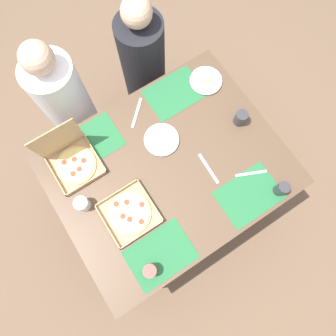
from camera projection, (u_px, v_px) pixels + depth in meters
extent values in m
plane|color=brown|center=(168.00, 192.00, 2.53)|extent=(6.00, 6.00, 0.00)
cylinder|color=#3F3328|center=(129.00, 293.00, 1.99)|extent=(0.07, 0.07, 0.72)
cylinder|color=#3F3328|center=(278.00, 191.00, 2.17)|extent=(0.07, 0.07, 0.72)
cylinder|color=#3F3328|center=(60.00, 173.00, 2.20)|extent=(0.07, 0.07, 0.72)
cylinder|color=#3F3328|center=(201.00, 90.00, 2.39)|extent=(0.07, 0.07, 0.72)
cube|color=brown|center=(168.00, 169.00, 1.83)|extent=(1.37, 1.09, 0.03)
cube|color=#236638|center=(160.00, 255.00, 1.68)|extent=(0.36, 0.26, 0.00)
cube|color=#236638|center=(249.00, 195.00, 1.77)|extent=(0.36, 0.26, 0.00)
cube|color=#236638|center=(91.00, 142.00, 1.85)|extent=(0.36, 0.26, 0.00)
cube|color=#236638|center=(174.00, 93.00, 1.94)|extent=(0.36, 0.26, 0.00)
cube|color=tan|center=(77.00, 166.00, 1.81)|extent=(0.28, 0.28, 0.01)
cube|color=tan|center=(56.00, 177.00, 1.78)|extent=(0.01, 0.28, 0.03)
cube|color=tan|center=(95.00, 153.00, 1.81)|extent=(0.01, 0.28, 0.03)
cube|color=tan|center=(87.00, 183.00, 1.76)|extent=(0.28, 0.01, 0.03)
cube|color=tan|center=(65.00, 147.00, 1.83)|extent=(0.28, 0.01, 0.03)
cylinder|color=#E0B76B|center=(76.00, 165.00, 1.80)|extent=(0.24, 0.24, 0.01)
cylinder|color=#EFD67F|center=(76.00, 165.00, 1.80)|extent=(0.22, 0.22, 0.00)
cylinder|color=red|center=(84.00, 160.00, 1.80)|extent=(0.03, 0.03, 0.00)
cylinder|color=red|center=(74.00, 159.00, 1.80)|extent=(0.03, 0.03, 0.00)
cylinder|color=red|center=(64.00, 162.00, 1.80)|extent=(0.03, 0.03, 0.00)
cylinder|color=red|center=(73.00, 174.00, 1.78)|extent=(0.03, 0.03, 0.00)
cylinder|color=red|center=(79.00, 169.00, 1.79)|extent=(0.03, 0.03, 0.00)
cube|color=tan|center=(57.00, 139.00, 1.68)|extent=(0.28, 0.03, 0.27)
cube|color=tan|center=(129.00, 214.00, 1.74)|extent=(0.29, 0.29, 0.01)
cube|color=tan|center=(107.00, 227.00, 1.70)|extent=(0.01, 0.29, 0.03)
cube|color=tan|center=(150.00, 200.00, 1.74)|extent=(0.01, 0.29, 0.03)
cube|color=tan|center=(142.00, 235.00, 1.69)|extent=(0.29, 0.01, 0.03)
cube|color=tan|center=(116.00, 193.00, 1.75)|extent=(0.29, 0.01, 0.03)
cylinder|color=#E0B76B|center=(129.00, 213.00, 1.73)|extent=(0.26, 0.26, 0.01)
cylinder|color=#EFD67F|center=(129.00, 213.00, 1.72)|extent=(0.23, 0.23, 0.00)
cylinder|color=red|center=(142.00, 204.00, 1.73)|extent=(0.03, 0.03, 0.00)
cylinder|color=red|center=(127.00, 202.00, 1.73)|extent=(0.03, 0.03, 0.00)
cylinder|color=red|center=(116.00, 204.00, 1.73)|extent=(0.03, 0.03, 0.00)
cylinder|color=red|center=(123.00, 216.00, 1.71)|extent=(0.03, 0.03, 0.00)
cylinder|color=red|center=(130.00, 219.00, 1.71)|extent=(0.03, 0.03, 0.00)
cylinder|color=red|center=(141.00, 222.00, 1.70)|extent=(0.03, 0.03, 0.00)
cylinder|color=white|center=(161.00, 140.00, 1.85)|extent=(0.21, 0.21, 0.01)
cylinder|color=white|center=(161.00, 140.00, 1.85)|extent=(0.22, 0.22, 0.01)
cylinder|color=white|center=(206.00, 81.00, 1.96)|extent=(0.20, 0.20, 0.01)
cylinder|color=white|center=(206.00, 80.00, 1.96)|extent=(0.21, 0.21, 0.01)
cylinder|color=#E0B76B|center=(206.00, 76.00, 1.96)|extent=(0.08, 0.08, 0.01)
cylinder|color=#EFD67F|center=(206.00, 76.00, 1.95)|extent=(0.07, 0.07, 0.00)
cylinder|color=#333338|center=(241.00, 118.00, 1.85)|extent=(0.07, 0.07, 0.10)
cylinder|color=silver|center=(82.00, 204.00, 1.71)|extent=(0.08, 0.08, 0.09)
cylinder|color=#BF4742|center=(150.00, 271.00, 1.61)|extent=(0.07, 0.07, 0.09)
cylinder|color=#333338|center=(281.00, 189.00, 1.72)|extent=(0.07, 0.07, 0.11)
cube|color=#B7B7BC|center=(251.00, 173.00, 1.80)|extent=(0.18, 0.09, 0.00)
cube|color=#B7B7BC|center=(137.00, 113.00, 1.91)|extent=(0.17, 0.16, 0.00)
cube|color=#B7B7BC|center=(209.00, 169.00, 1.81)|extent=(0.03, 0.21, 0.00)
cylinder|color=white|center=(72.00, 110.00, 2.18)|extent=(0.32, 0.32, 1.00)
sphere|color=#D1A889|center=(37.00, 58.00, 1.60)|extent=(0.19, 0.19, 0.19)
cylinder|color=black|center=(144.00, 70.00, 2.29)|extent=(0.32, 0.32, 0.96)
sphere|color=#D1A889|center=(136.00, 12.00, 1.73)|extent=(0.19, 0.19, 0.19)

